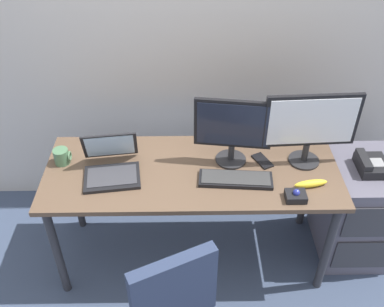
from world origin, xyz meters
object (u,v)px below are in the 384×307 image
(file_cabinet, at_px, (356,208))
(banana, at_px, (311,184))
(keyboard, at_px, (236,179))
(coffee_mug, at_px, (62,156))
(monitor_main, at_px, (311,125))
(desk_phone, at_px, (371,165))
(monitor_side, at_px, (233,128))
(laptop, at_px, (111,166))
(cell_phone, at_px, (262,161))
(trackball_mouse, at_px, (296,196))

(file_cabinet, bearing_deg, banana, -153.14)
(keyboard, bearing_deg, coffee_mug, 170.03)
(keyboard, bearing_deg, monitor_main, 21.65)
(desk_phone, relative_size, banana, 1.05)
(file_cabinet, bearing_deg, monitor_side, 178.47)
(file_cabinet, xyz_separation_m, keyboard, (-0.82, -0.16, 0.41))
(desk_phone, bearing_deg, laptop, -177.73)
(cell_phone, bearing_deg, monitor_side, 150.06)
(file_cabinet, height_order, coffee_mug, coffee_mug)
(keyboard, bearing_deg, laptop, 173.27)
(monitor_main, relative_size, keyboard, 1.26)
(file_cabinet, xyz_separation_m, coffee_mug, (-1.82, 0.02, 0.44))
(file_cabinet, relative_size, laptop, 2.01)
(coffee_mug, xyz_separation_m, banana, (1.41, -0.23, -0.03))
(file_cabinet, distance_m, laptop, 1.59)
(file_cabinet, distance_m, desk_phone, 0.38)
(file_cabinet, xyz_separation_m, monitor_main, (-0.40, 0.01, 0.66))
(monitor_main, distance_m, cell_phone, 0.36)
(monitor_side, bearing_deg, desk_phone, -2.69)
(keyboard, height_order, banana, banana)
(trackball_mouse, height_order, cell_phone, trackball_mouse)
(desk_phone, distance_m, coffee_mug, 1.81)
(monitor_main, relative_size, trackball_mouse, 4.82)
(laptop, distance_m, banana, 1.12)
(laptop, xyz_separation_m, banana, (1.11, -0.13, -0.03))
(desk_phone, relative_size, coffee_mug, 2.04)
(file_cabinet, distance_m, cell_phone, 0.76)
(file_cabinet, relative_size, trackball_mouse, 6.34)
(monitor_side, bearing_deg, trackball_mouse, -46.01)
(trackball_mouse, distance_m, cell_phone, 0.34)
(laptop, bearing_deg, monitor_side, 8.18)
(monitor_main, bearing_deg, coffee_mug, 179.62)
(laptop, distance_m, trackball_mouse, 1.03)
(cell_phone, bearing_deg, trackball_mouse, -93.18)
(monitor_main, bearing_deg, monitor_side, 177.99)
(monitor_main, bearing_deg, trackball_mouse, -109.71)
(monitor_side, relative_size, laptop, 1.26)
(monitor_main, height_order, banana, monitor_main)
(file_cabinet, xyz_separation_m, banana, (-0.41, -0.21, 0.42))
(file_cabinet, height_order, monitor_side, monitor_side)
(laptop, bearing_deg, monitor_main, 4.28)
(desk_phone, relative_size, trackball_mouse, 1.82)
(laptop, xyz_separation_m, cell_phone, (0.87, 0.09, -0.05))
(coffee_mug, bearing_deg, monitor_main, -0.38)
(keyboard, relative_size, coffee_mug, 4.29)
(trackball_mouse, relative_size, banana, 0.58)
(trackball_mouse, bearing_deg, file_cabinet, 30.71)
(trackball_mouse, bearing_deg, monitor_side, 133.99)
(monitor_main, relative_size, laptop, 1.53)
(keyboard, distance_m, cell_phone, 0.24)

